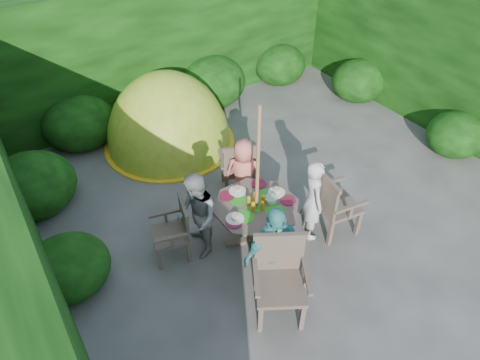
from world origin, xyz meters
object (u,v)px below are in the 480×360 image
patio_table (257,211)px  child_left (197,216)px  child_right (313,200)px  dome_tent (171,143)px  garden_chair_left (175,230)px  garden_chair_front (280,276)px  garden_chair_right (333,203)px  child_front (272,251)px  child_back (244,174)px  parasol_pole (257,182)px  garden_chair_back (239,167)px

patio_table → child_left: 0.81m
child_right → dome_tent: size_ratio=0.46×
garden_chair_left → garden_chair_front: garden_chair_front is taller
garden_chair_right → child_front: (-1.30, -0.33, 0.14)m
garden_chair_right → patio_table: bearing=76.7°
garden_chair_left → child_left: bearing=82.3°
garden_chair_front → child_back: (0.67, 1.77, 0.03)m
garden_chair_left → child_left: 0.36m
patio_table → parasol_pole: size_ratio=0.70×
parasol_pole → garden_chair_left: size_ratio=2.57×
child_left → child_back: 1.13m
parasol_pole → dome_tent: size_ratio=0.80×
child_left → garden_chair_back: bearing=138.5°
garden_chair_right → child_left: bearing=77.1°
garden_chair_back → child_right: bearing=129.0°
patio_table → child_back: size_ratio=1.30×
parasol_pole → garden_chair_front: (-0.38, -1.02, -0.54)m
patio_table → parasol_pole: bearing=171.6°
garden_chair_left → child_right: (1.77, -0.70, 0.18)m
garden_chair_back → child_back: 0.31m
garden_chair_front → child_front: child_front is taller
child_back → garden_chair_front: bearing=110.3°
child_front → dome_tent: size_ratio=0.49×
patio_table → child_left: child_left is taller
garden_chair_right → garden_chair_front: garden_chair_front is taller
garden_chair_left → child_front: size_ratio=0.63×
garden_chair_front → child_left: child_left is taller
patio_table → child_back: child_back is taller
garden_chair_right → garden_chair_left: size_ratio=1.18×
patio_table → child_back: (0.29, 0.75, 0.01)m
garden_chair_back → child_left: bearing=56.7°
patio_table → garden_chair_front: garden_chair_front is taller
patio_table → child_right: size_ratio=1.20×
child_right → child_front: size_ratio=0.94×
patio_table → dome_tent: 2.92m
child_front → garden_chair_back: bearing=70.3°
child_left → child_back: size_ratio=1.11×
child_front → child_right: bearing=25.2°
child_right → garden_chair_left: bearing=92.0°
garden_chair_left → child_back: size_ratio=0.73×
patio_table → garden_chair_back: garden_chair_back is taller
child_left → dome_tent: 2.78m
patio_table → garden_chair_back: size_ratio=1.62×
patio_table → child_left: (-0.75, 0.29, 0.07)m
child_left → child_back: bearing=129.5°
garden_chair_left → child_front: bearing=47.7°
garden_chair_back → child_left: 1.36m
patio_table → garden_chair_back: bearing=69.2°
garden_chair_front → garden_chair_right: bearing=54.3°
garden_chair_right → garden_chair_back: bearing=32.2°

